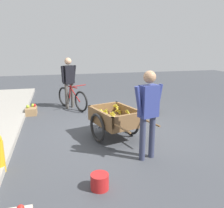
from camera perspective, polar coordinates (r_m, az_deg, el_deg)
name	(u,v)px	position (r m, az deg, el deg)	size (l,w,h in m)	color
ground_plane	(110,133)	(5.66, -0.42, -7.09)	(24.00, 24.00, 0.00)	#3D3F44
fruit_cart	(115,119)	(5.23, 0.66, -3.79)	(1.80, 1.20, 0.73)	brown
vendor_person	(148,108)	(4.18, 8.90, -0.87)	(0.29, 0.58, 1.63)	#333851
bicycle	(72,98)	(7.80, -9.72, 1.40)	(1.48, 0.85, 0.85)	black
cyclist_person	(69,78)	(7.81, -10.54, 6.22)	(0.34, 0.51, 1.66)	#4C4742
dog	(156,105)	(7.30, 10.64, -0.18)	(0.58, 0.42, 0.40)	#4C3823
plastic_bucket	(100,182)	(3.60, -3.03, -18.40)	(0.27, 0.27, 0.23)	#B21E1E
mixed_fruit_crate	(31,111)	(7.49, -19.09, -1.54)	(0.44, 0.32, 0.32)	#99754C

